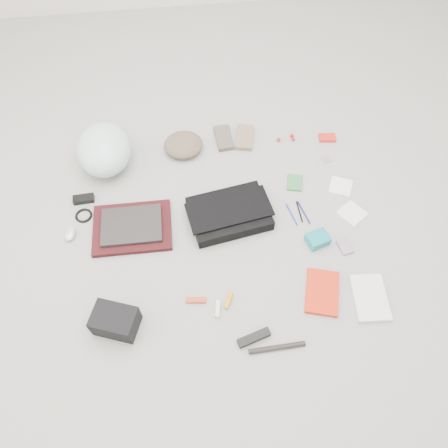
{
  "coord_description": "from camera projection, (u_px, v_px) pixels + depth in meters",
  "views": [
    {
      "loc": [
        -0.14,
        -1.16,
        1.91
      ],
      "look_at": [
        0.0,
        0.0,
        0.05
      ],
      "focal_mm": 35.0,
      "sensor_mm": 36.0,
      "label": 1
    }
  ],
  "objects": [
    {
      "name": "pen_black",
      "position": [
        299.0,
        212.0,
        2.29
      ],
      "size": [
        0.01,
        0.13,
        0.01
      ],
      "primitive_type": "cylinder",
      "rotation": [
        1.57,
        0.0,
        0.03
      ],
      "color": "black",
      "rests_on": "ground_plane"
    },
    {
      "name": "lollipop_b",
      "position": [
        293.0,
        139.0,
        2.56
      ],
      "size": [
        0.03,
        0.03,
        0.02
      ],
      "primitive_type": "sphere",
      "rotation": [
        0.0,
        0.0,
        0.38
      ],
      "color": "#B51023",
      "rests_on": "ground_plane"
    },
    {
      "name": "camera_bag",
      "position": [
        115.0,
        321.0,
        1.92
      ],
      "size": [
        0.22,
        0.19,
        0.12
      ],
      "primitive_type": "cube",
      "rotation": [
        0.0,
        0.0,
        -0.35
      ],
      "color": "black",
      "rests_on": "ground_plane"
    },
    {
      "name": "beanie",
      "position": [
        183.0,
        145.0,
        2.5
      ],
      "size": [
        0.22,
        0.21,
        0.08
      ],
      "primitive_type": "ellipsoid",
      "rotation": [
        0.0,
        0.0,
        0.01
      ],
      "color": "brown",
      "rests_on": "ground_plane"
    },
    {
      "name": "power_brick",
      "position": [
        84.0,
        199.0,
        2.32
      ],
      "size": [
        0.11,
        0.06,
        0.03
      ],
      "primitive_type": "cube",
      "rotation": [
        0.0,
        0.0,
        0.06
      ],
      "color": "black",
      "rests_on": "ground_plane"
    },
    {
      "name": "messenger_bag",
      "position": [
        229.0,
        214.0,
        2.25
      ],
      "size": [
        0.44,
        0.34,
        0.07
      ],
      "primitive_type": "cube",
      "rotation": [
        0.0,
        0.0,
        0.17
      ],
      "color": "black",
      "rests_on": "ground_plane"
    },
    {
      "name": "mitten_left",
      "position": [
        224.0,
        138.0,
        2.56
      ],
      "size": [
        0.1,
        0.19,
        0.03
      ],
      "primitive_type": "cube",
      "rotation": [
        0.0,
        0.0,
        0.07
      ],
      "color": "brown",
      "rests_on": "ground_plane"
    },
    {
      "name": "mitten_right",
      "position": [
        245.0,
        137.0,
        2.56
      ],
      "size": [
        0.13,
        0.2,
        0.03
      ],
      "primitive_type": "cube",
      "rotation": [
        0.0,
        0.0,
        -0.21
      ],
      "color": "#826753",
      "rests_on": "ground_plane"
    },
    {
      "name": "toiletry_tube_orange",
      "position": [
        229.0,
        301.0,
        2.02
      ],
      "size": [
        0.05,
        0.08,
        0.02
      ],
      "primitive_type": "cylinder",
      "rotation": [
        1.57,
        0.0,
        -0.43
      ],
      "color": "orange",
      "rests_on": "ground_plane"
    },
    {
      "name": "bike_helmet",
      "position": [
        104.0,
        150.0,
        2.38
      ],
      "size": [
        0.31,
        0.38,
        0.22
      ],
      "primitive_type": "ellipsoid",
      "rotation": [
        0.0,
        0.0,
        0.05
      ],
      "color": "silver",
      "rests_on": "ground_plane"
    },
    {
      "name": "book_white",
      "position": [
        370.0,
        298.0,
        2.03
      ],
      "size": [
        0.17,
        0.24,
        0.02
      ],
      "primitive_type": "cube",
      "rotation": [
        0.0,
        0.0,
        -0.08
      ],
      "color": "silver",
      "rests_on": "ground_plane"
    },
    {
      "name": "altoids_tin",
      "position": [
        327.0,
        138.0,
        2.56
      ],
      "size": [
        0.1,
        0.07,
        0.02
      ],
      "primitive_type": "cube",
      "rotation": [
        0.0,
        0.0,
        -0.11
      ],
      "color": "red",
      "rests_on": "ground_plane"
    },
    {
      "name": "pen_navy",
      "position": [
        304.0,
        212.0,
        2.29
      ],
      "size": [
        0.04,
        0.15,
        0.01
      ],
      "primitive_type": "cylinder",
      "rotation": [
        1.57,
        0.0,
        0.23
      ],
      "color": "navy",
      "rests_on": "ground_plane"
    },
    {
      "name": "napkin_bottom",
      "position": [
        352.0,
        213.0,
        2.29
      ],
      "size": [
        0.17,
        0.17,
        0.01
      ],
      "primitive_type": "cube",
      "rotation": [
        0.0,
        0.0,
        0.6
      ],
      "color": "silver",
      "rests_on": "ground_plane"
    },
    {
      "name": "stamp_sheet",
      "position": [
        326.0,
        159.0,
        2.49
      ],
      "size": [
        0.06,
        0.06,
        0.0
      ],
      "primitive_type": "cube",
      "rotation": [
        0.0,
        0.0,
        0.22
      ],
      "color": "#9F758F",
      "rests_on": "ground_plane"
    },
    {
      "name": "bike_pump",
      "position": [
        277.0,
        348.0,
        1.9
      ],
      "size": [
        0.25,
        0.03,
        0.02
      ],
      "primitive_type": "cylinder",
      "rotation": [
        0.0,
        1.57,
        0.03
      ],
      "color": "black",
      "rests_on": "ground_plane"
    },
    {
      "name": "lollipop_c",
      "position": [
        292.0,
        136.0,
        2.57
      ],
      "size": [
        0.03,
        0.03,
        0.02
      ],
      "primitive_type": "sphere",
      "rotation": [
        0.0,
        0.0,
        0.17
      ],
      "color": "#AB110F",
      "rests_on": "ground_plane"
    },
    {
      "name": "lollipop_a",
      "position": [
        279.0,
        139.0,
        2.55
      ],
      "size": [
        0.03,
        0.03,
        0.02
      ],
      "primitive_type": "sphere",
      "rotation": [
        0.0,
        0.0,
        0.21
      ],
      "color": "#AD2715",
      "rests_on": "ground_plane"
    },
    {
      "name": "pen_blue",
      "position": [
        292.0,
        214.0,
        2.28
      ],
      "size": [
        0.04,
        0.14,
        0.01
      ],
      "primitive_type": "cylinder",
      "rotation": [
        1.57,
        0.0,
        0.22
      ],
      "color": "navy",
      "rests_on": "ground_plane"
    },
    {
      "name": "napkin_top",
      "position": [
        341.0,
        186.0,
        2.38
      ],
      "size": [
        0.15,
        0.15,
        0.01
      ],
      "primitive_type": "cube",
      "rotation": [
        0.0,
        0.0,
        1.13
      ],
      "color": "silver",
      "rests_on": "ground_plane"
    },
    {
      "name": "book_red",
      "position": [
        322.0,
        292.0,
        2.04
      ],
      "size": [
        0.21,
        0.26,
        0.02
      ],
      "primitive_type": "cube",
      "rotation": [
        0.0,
        0.0,
        -0.29
      ],
      "color": "red",
      "rests_on": "ground_plane"
    },
    {
      "name": "laptop_sleeve",
      "position": [
        132.0,
        228.0,
        2.23
      ],
      "size": [
        0.4,
        0.3,
        0.03
      ],
      "primitive_type": "cube",
      "rotation": [
        0.0,
        0.0,
        -0.01
      ],
      "color": "#340C10",
      "rests_on": "ground_plane"
    },
    {
      "name": "bag_flap",
      "position": [
        229.0,
        209.0,
        2.22
      ],
      "size": [
        0.45,
        0.26,
        0.01
      ],
      "primitive_type": "cube",
      "rotation": [
        0.0,
        0.0,
        0.17
      ],
      "color": "black",
      "rests_on": "messenger_bag"
    },
    {
      "name": "notepad",
      "position": [
        295.0,
        183.0,
        2.39
      ],
      "size": [
        0.11,
        0.12,
        0.01
      ],
      "primitive_type": "cube",
      "rotation": [
        0.0,
        0.0,
        -0.25
      ],
      "color": "#326B3B",
      "rests_on": "ground_plane"
    },
    {
      "name": "mouse",
      "position": [
        70.0,
        234.0,
        2.21
      ],
      "size": [
        0.06,
        0.09,
        0.03
      ],
      "primitive_type": "ellipsoid",
      "rotation": [
        0.0,
        0.0,
        -0.16
      ],
      "color": "silver",
      "rests_on": "ground_plane"
    },
    {
      "name": "multitool",
      "position": [
        196.0,
        300.0,
        2.03
      ],
      "size": [
        0.1,
        0.04,
        0.01
      ],
      "primitive_type": "cube",
      "rotation": [
        0.0,
        0.0,
        -0.12
      ],
      "color": "#AB2C16",
      "rests_on": "ground_plane"
    },
    {
      "name": "u_lock",
      "position": [
        254.0,
        338.0,
        1.93
      ],
      "size": [
        0.15,
        0.08,
        0.03
      ],
      "primitive_type": "cube",
      "rotation": [
        0.0,
        0.0,
        0.28
      ],
      "color": "black",
      "rests_on": "ground_plane"
    },
    {
      "name": "accordion_wallet",
      "position": [
        318.0,
        239.0,
        2.18
      ],
      "size": [
        0.12,
        0.11,
        0.05
      ],
      "primitive_type": "cube",
      "rotation": [
        0.0,
        0.0,
        0.29
      ],
      "color": "teal",
      "rests_on": "ground_plane"
    },
    {
      "name": "card_deck",
      "position": [
        345.0,
        247.0,
        2.18
      ],
      "size": [
        0.07,
        0.09,
        0.02
      ],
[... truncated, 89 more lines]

